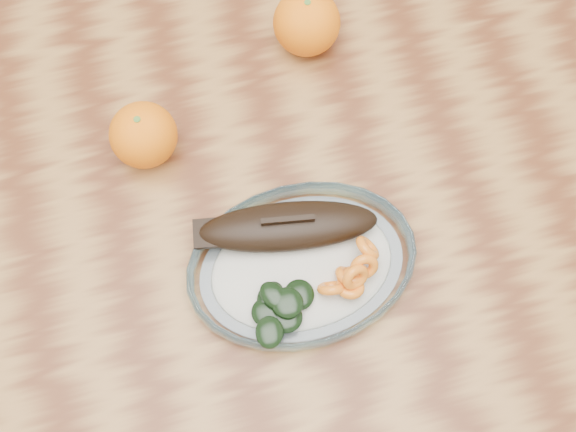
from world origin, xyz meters
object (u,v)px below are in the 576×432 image
Objects in this scene: plated_meal at (301,263)px; orange_right at (307,23)px; dining_table at (214,242)px; orange_left at (143,135)px.

orange_right reaches higher than plated_meal.
orange_right is at bearing 73.27° from plated_meal.
dining_table is 14.11× the size of orange_right.
orange_left is 0.25m from orange_right.
plated_meal is (0.09, -0.09, 0.12)m from dining_table.
orange_right is at bearing 23.56° from orange_left.
dining_table is 2.52× the size of plated_meal.
orange_left is at bearing 114.86° from dining_table.
dining_table is 14.88× the size of orange_left.
plated_meal reaches higher than dining_table.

